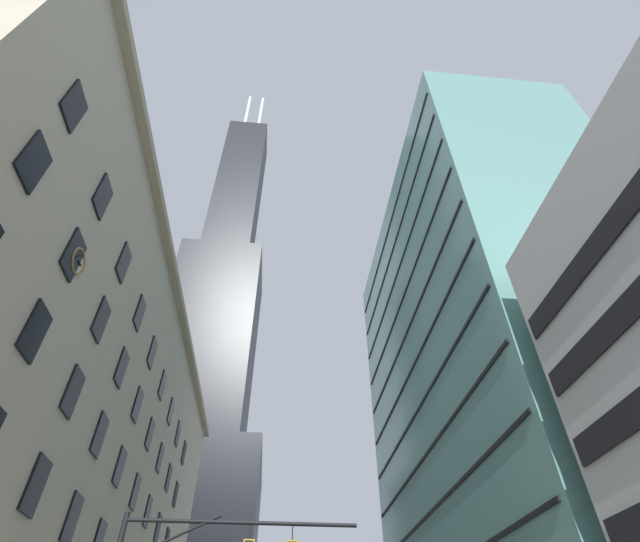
# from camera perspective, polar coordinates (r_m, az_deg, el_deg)

# --- Properties ---
(station_building) EXTENTS (12.92, 56.52, 28.73)m
(station_building) POSITION_cam_1_polar(r_m,az_deg,el_deg) (40.61, -30.17, -19.28)
(station_building) COLOR #BCAF93
(station_building) RESTS_ON ground
(dark_skyscraper) EXTENTS (28.86, 28.86, 180.58)m
(dark_skyscraper) POSITION_cam_1_polar(r_m,az_deg,el_deg) (106.90, -14.43, -13.94)
(dark_skyscraper) COLOR black
(dark_skyscraper) RESTS_ON ground
(glass_office_midrise) EXTENTS (14.74, 35.68, 47.70)m
(glass_office_midrise) POSITION_cam_1_polar(r_m,az_deg,el_deg) (47.44, 19.94, -12.22)
(glass_office_midrise) COLOR slate
(glass_office_midrise) RESTS_ON ground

